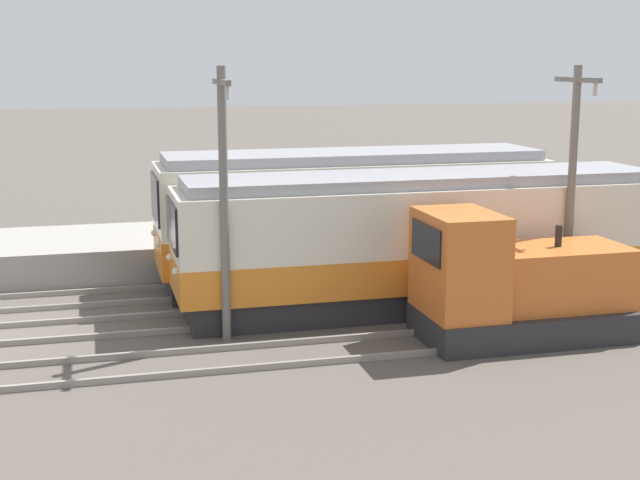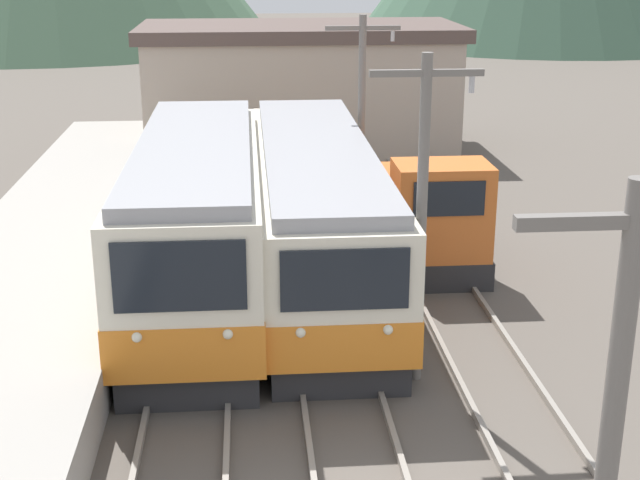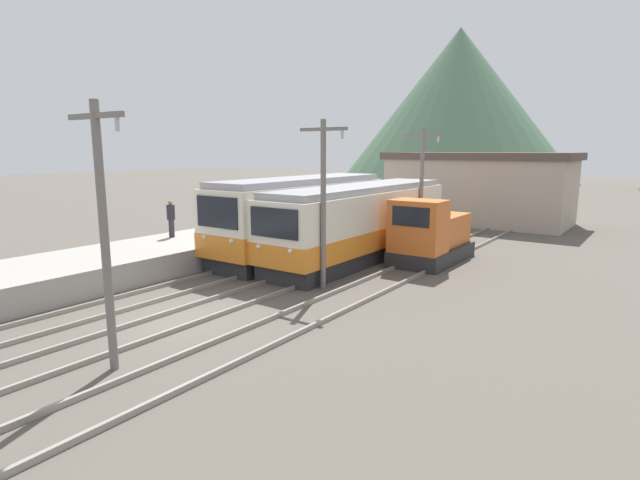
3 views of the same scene
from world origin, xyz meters
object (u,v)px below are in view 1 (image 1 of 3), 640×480
at_px(commuter_train_center, 421,245).
at_px(shunting_locomotive, 514,287).
at_px(person_on_platform, 189,197).
at_px(commuter_train_left, 353,223).
at_px(catenary_mast_mid, 224,193).
at_px(catenary_mast_far, 572,180).

xyz_separation_m(commuter_train_center, shunting_locomotive, (3.00, 1.13, -0.43)).
xyz_separation_m(commuter_train_center, person_on_platform, (-7.44, -5.11, 0.34)).
bearing_deg(commuter_train_left, catenary_mast_mid, -44.93).
distance_m(commuter_train_left, commuter_train_center, 2.97).
bearing_deg(person_on_platform, shunting_locomotive, 30.91).
relative_size(shunting_locomotive, catenary_mast_far, 0.80).
relative_size(commuter_train_left, person_on_platform, 6.29).
bearing_deg(person_on_platform, commuter_train_center, 34.51).
relative_size(catenary_mast_mid, catenary_mast_far, 1.00).
bearing_deg(shunting_locomotive, person_on_platform, -149.09).
xyz_separation_m(catenary_mast_mid, catenary_mast_far, (0.00, 8.63, 0.00)).
bearing_deg(catenary_mast_far, commuter_train_left, -134.87).
xyz_separation_m(commuter_train_left, commuter_train_center, (2.80, 0.99, -0.13)).
xyz_separation_m(shunting_locomotive, catenary_mast_far, (-1.49, 2.20, 2.20)).
distance_m(commuter_train_left, catenary_mast_mid, 6.30).
bearing_deg(commuter_train_left, shunting_locomotive, 20.13).
bearing_deg(commuter_train_left, catenary_mast_far, 45.13).
distance_m(commuter_train_center, catenary_mast_far, 4.07).
distance_m(catenary_mast_far, person_on_platform, 12.39).
height_order(catenary_mast_mid, catenary_mast_far, same).
distance_m(catenary_mast_mid, person_on_platform, 9.06).
bearing_deg(commuter_train_left, person_on_platform, -138.36).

